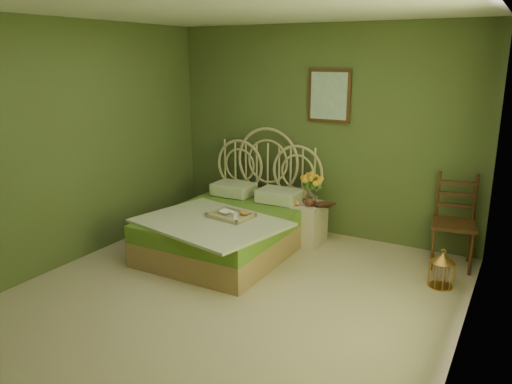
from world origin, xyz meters
The scene contains 14 objects.
floor centered at (0.00, 0.00, 0.00)m, with size 4.50×4.50×0.00m, color #C4B28D.
ceiling centered at (0.00, 0.00, 2.60)m, with size 4.50×4.50×0.00m, color silver.
wall_back centered at (0.00, 2.25, 1.30)m, with size 4.00×4.00×0.00m, color #4B552D.
wall_left centered at (-2.00, 0.00, 1.30)m, with size 4.50×4.50×0.00m, color #4B552D.
wall_right centered at (2.00, 0.00, 1.30)m, with size 4.50×4.50×0.00m, color #4B552D.
wall_art centered at (0.10, 2.22, 1.75)m, with size 0.54×0.04×0.64m.
bed centered at (-0.64, 1.14, 0.29)m, with size 1.69×2.14×1.32m.
nightstand centered at (0.01, 1.81, 0.34)m, with size 0.46×0.46×0.93m.
chair centered at (1.70, 1.98, 0.56)m, with size 0.50×0.50×1.00m.
birdcage centered at (1.70, 1.31, 0.17)m, with size 0.23×0.23×0.36m.
book_lower centered at (0.18, 1.81, 0.51)m, with size 0.18×0.24×0.02m, color #381E0F.
book_upper centered at (0.18, 1.81, 0.53)m, with size 0.16×0.22×0.02m, color #472819.
cereal_bowl centered at (-0.58, 0.92, 0.53)m, with size 0.14×0.14×0.04m, color white.
coffee_cup centered at (-0.40, 0.81, 0.55)m, with size 0.08×0.08×0.08m, color white.
Camera 1 is at (2.32, -3.54, 2.22)m, focal length 35.00 mm.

